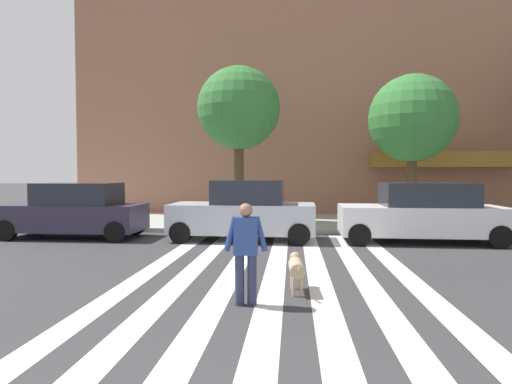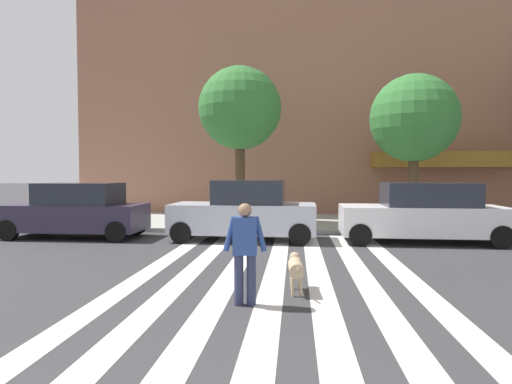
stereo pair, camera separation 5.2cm
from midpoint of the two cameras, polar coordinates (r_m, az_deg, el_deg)
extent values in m
plane|color=#353538|center=(8.43, 0.19, -12.04)|extent=(160.00, 160.00, 0.00)
cube|color=#A8ADA6|center=(18.05, 2.96, -4.01)|extent=(80.00, 6.00, 0.15)
cube|color=silver|center=(8.95, -15.44, -11.24)|extent=(0.45, 12.98, 0.01)
cube|color=silver|center=(8.68, -9.76, -11.62)|extent=(0.45, 12.98, 0.01)
cube|color=silver|center=(8.50, -3.76, -11.90)|extent=(0.45, 12.98, 0.01)
cube|color=silver|center=(8.41, 2.44, -12.05)|extent=(0.45, 12.98, 0.01)
cube|color=silver|center=(8.42, 8.72, -12.07)|extent=(0.45, 12.98, 0.01)
cube|color=silver|center=(8.52, 14.90, -11.95)|extent=(0.45, 12.98, 0.01)
cube|color=silver|center=(8.71, 20.88, -11.70)|extent=(0.45, 12.98, 0.01)
cube|color=olive|center=(21.48, 24.14, 3.96)|extent=(6.63, 1.60, 0.70)
cube|color=#302940|center=(15.32, -22.84, -3.10)|extent=(4.51, 1.84, 0.86)
cube|color=#232833|center=(15.19, -22.29, -0.19)|extent=(2.50, 1.61, 0.70)
cylinder|color=black|center=(15.60, -30.02, -4.42)|extent=(0.66, 0.22, 0.66)
cylinder|color=black|center=(16.96, -26.77, -3.83)|extent=(0.66, 0.22, 0.66)
cylinder|color=black|center=(13.85, -17.96, -5.04)|extent=(0.66, 0.22, 0.66)
cylinder|color=black|center=(15.37, -15.50, -4.28)|extent=(0.66, 0.22, 0.66)
cube|color=#B0B7C4|center=(13.62, -1.56, -3.46)|extent=(4.55, 1.97, 0.91)
cube|color=#232833|center=(13.53, -0.80, 0.01)|extent=(2.20, 1.71, 0.74)
cylinder|color=black|center=(13.18, -9.80, -5.34)|extent=(0.66, 0.23, 0.66)
cylinder|color=black|center=(14.85, -7.95, -4.45)|extent=(0.66, 0.23, 0.66)
cylinder|color=black|center=(12.68, 5.96, -5.63)|extent=(0.66, 0.23, 0.66)
cylinder|color=black|center=(14.40, 5.99, -4.65)|extent=(0.66, 0.23, 0.66)
cube|color=white|center=(14.06, 21.23, -3.52)|extent=(4.88, 2.00, 0.87)
cube|color=#232833|center=(14.06, 22.04, -0.30)|extent=(2.67, 1.73, 0.71)
cylinder|color=black|center=(12.88, 13.79, -5.56)|extent=(0.66, 0.23, 0.66)
cylinder|color=black|center=(14.60, 12.90, -4.61)|extent=(0.66, 0.23, 0.66)
cylinder|color=black|center=(13.93, 29.92, -5.21)|extent=(0.66, 0.23, 0.66)
cylinder|color=black|center=(15.53, 27.34, -4.40)|extent=(0.66, 0.23, 0.66)
cylinder|color=#4C3823|center=(17.08, -2.05, 2.00)|extent=(0.39, 0.39, 3.65)
sphere|color=#337533|center=(17.28, -2.06, 11.07)|extent=(3.28, 3.28, 3.28)
cylinder|color=#4C3823|center=(17.62, 20.22, 1.09)|extent=(0.39, 0.39, 3.17)
sphere|color=#337533|center=(17.74, 20.34, 9.19)|extent=(3.34, 3.34, 3.34)
cylinder|color=#282D4C|center=(7.01, -2.09, -11.58)|extent=(0.16, 0.16, 0.82)
cylinder|color=#282D4C|center=(7.00, -0.42, -11.60)|extent=(0.16, 0.16, 0.82)
cube|color=navy|center=(6.87, -1.26, -5.84)|extent=(0.39, 0.26, 0.60)
cylinder|color=navy|center=(6.88, -3.26, -5.57)|extent=(0.23, 0.10, 0.57)
cylinder|color=navy|center=(6.86, 0.75, -5.60)|extent=(0.23, 0.10, 0.57)
sphere|color=#936B51|center=(6.82, -1.26, -2.43)|extent=(0.23, 0.23, 0.22)
cylinder|color=tan|center=(7.72, 5.54, -9.97)|extent=(0.30, 0.70, 0.26)
sphere|color=tan|center=(8.12, 5.36, -8.64)|extent=(0.21, 0.21, 0.20)
cylinder|color=tan|center=(7.28, 5.76, -10.34)|extent=(0.05, 0.24, 0.16)
cylinder|color=tan|center=(8.02, 4.92, -11.63)|extent=(0.06, 0.06, 0.32)
cylinder|color=tan|center=(8.03, 5.93, -11.62)|extent=(0.06, 0.06, 0.32)
cylinder|color=tan|center=(7.55, 5.11, -12.52)|extent=(0.06, 0.06, 0.32)
cylinder|color=tan|center=(7.56, 6.19, -12.50)|extent=(0.06, 0.06, 0.32)
camera|label=1|loc=(0.03, -89.84, 0.01)|focal=30.09mm
camera|label=2|loc=(0.03, 90.16, -0.01)|focal=30.09mm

